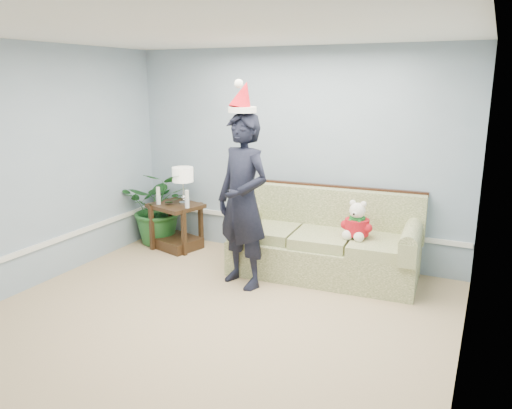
{
  "coord_description": "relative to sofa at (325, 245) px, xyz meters",
  "views": [
    {
      "loc": [
        2.33,
        -3.47,
        2.3
      ],
      "look_at": [
        -0.07,
        1.55,
        0.9
      ],
      "focal_mm": 35.0,
      "sensor_mm": 36.0,
      "label": 1
    }
  ],
  "objects": [
    {
      "name": "houseplant",
      "position": [
        -2.5,
        0.11,
        0.17
      ],
      "size": [
        1.19,
        1.11,
        1.07
      ],
      "primitive_type": "imported",
      "rotation": [
        0.0,
        0.0,
        0.35
      ],
      "color": "#205924",
      "rests_on": "room_shell"
    },
    {
      "name": "side_table",
      "position": [
        -2.16,
        0.01,
        -0.12
      ],
      "size": [
        0.78,
        0.71,
        0.63
      ],
      "rotation": [
        0.0,
        0.0,
        -0.28
      ],
      "color": "#3A2315",
      "rests_on": "room_shell"
    },
    {
      "name": "teddy_bear",
      "position": [
        0.4,
        -0.12,
        0.33
      ],
      "size": [
        0.3,
        0.33,
        0.45
      ],
      "rotation": [
        0.0,
        0.0,
        -0.11
      ],
      "color": "white",
      "rests_on": "sofa"
    },
    {
      "name": "candle_pair",
      "position": [
        -2.13,
        -0.11,
        0.38
      ],
      "size": [
        0.53,
        0.06,
        0.24
      ],
      "color": "silver",
      "rests_on": "side_table"
    },
    {
      "name": "man",
      "position": [
        -0.74,
        -0.72,
        0.62
      ],
      "size": [
        0.83,
        0.69,
        1.97
      ],
      "primitive_type": "imported",
      "rotation": [
        0.0,
        0.0,
        -0.35
      ],
      "color": "black",
      "rests_on": "room_shell"
    },
    {
      "name": "wainscot_trim",
      "position": [
        -1.8,
        -0.87,
        0.09
      ],
      "size": [
        4.49,
        4.99,
        0.06
      ],
      "color": "white",
      "rests_on": "room_shell"
    },
    {
      "name": "table_lamp",
      "position": [
        -2.06,
        0.06,
        0.66
      ],
      "size": [
        0.29,
        0.29,
        0.51
      ],
      "color": "silver",
      "rests_on": "side_table"
    },
    {
      "name": "sofa",
      "position": [
        0.0,
        0.0,
        0.0
      ],
      "size": [
        2.25,
        1.07,
        1.03
      ],
      "rotation": [
        0.0,
        0.0,
        0.06
      ],
      "color": "#51612E",
      "rests_on": "room_shell"
    },
    {
      "name": "room_shell",
      "position": [
        -0.62,
        -2.04,
        0.99
      ],
      "size": [
        4.54,
        5.04,
        2.74
      ],
      "color": "tan",
      "rests_on": "ground"
    },
    {
      "name": "santa_hat",
      "position": [
        -0.74,
        -0.71,
        1.74
      ],
      "size": [
        0.42,
        0.44,
        0.36
      ],
      "rotation": [
        0.0,
        0.0,
        -0.55
      ],
      "color": "white",
      "rests_on": "man"
    }
  ]
}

